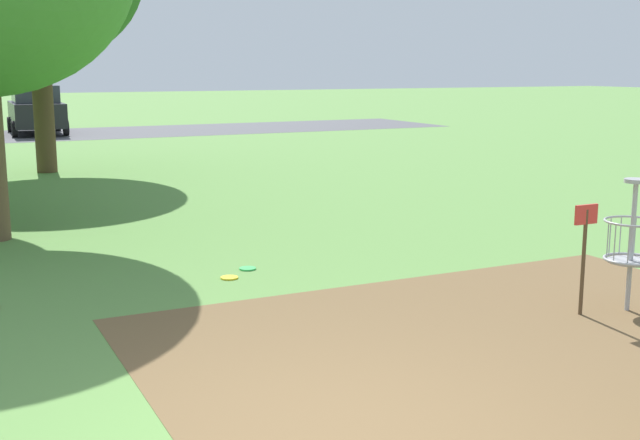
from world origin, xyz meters
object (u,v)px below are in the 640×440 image
at_px(frisbee_near_basket, 248,269).
at_px(disc_golf_basket, 627,240).
at_px(frisbee_far_left, 229,278).
at_px(parked_car_center_right, 36,110).

bearing_deg(frisbee_near_basket, disc_golf_basket, -49.27).
relative_size(disc_golf_basket, frisbee_far_left, 6.48).
xyz_separation_m(disc_golf_basket, frisbee_far_left, (-3.25, 3.04, -0.74)).
bearing_deg(parked_car_center_right, disc_golf_basket, -84.40).
height_order(frisbee_far_left, parked_car_center_right, parked_car_center_right).
bearing_deg(disc_golf_basket, parked_car_center_right, 95.60).
bearing_deg(disc_golf_basket, frisbee_far_left, 136.92).
height_order(disc_golf_basket, frisbee_near_basket, disc_golf_basket).
bearing_deg(disc_golf_basket, frisbee_near_basket, 130.73).
xyz_separation_m(frisbee_far_left, parked_car_center_right, (0.64, 23.54, 0.91)).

